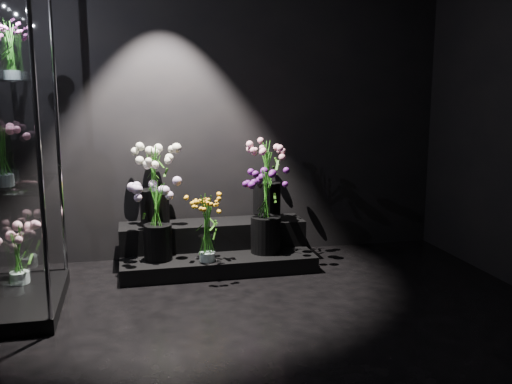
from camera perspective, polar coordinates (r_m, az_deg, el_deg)
name	(u,v)px	position (r m, az deg, el deg)	size (l,w,h in m)	color
floor	(286,347)	(3.50, 3.02, -15.20)	(4.00, 4.00, 0.00)	black
wall_back	(226,100)	(5.11, -3.01, 9.15)	(4.00, 4.00, 0.00)	black
display_riser	(215,248)	(4.96, -4.16, -5.58)	(1.60, 0.71, 0.36)	black
display_case	(3,145)	(4.12, -23.97, 4.33)	(0.62, 1.04, 2.28)	black
bouquet_orange_bells	(207,227)	(4.57, -4.94, -3.53)	(0.36, 0.36, 0.55)	white
bouquet_lilac	(157,213)	(4.64, -9.87, -2.11)	(0.47, 0.47, 0.64)	black
bouquet_purple	(266,210)	(4.78, 0.99, -1.78)	(0.35, 0.35, 0.70)	black
bouquet_cream_roses	(154,178)	(4.87, -10.18, 1.37)	(0.54, 0.54, 0.68)	black
bouquet_pink_roses	(267,175)	(4.98, 1.09, 1.72)	(0.36, 0.36, 0.70)	black
bouquet_case_pink	(2,149)	(3.97, -24.09, 3.91)	(0.33, 0.33, 0.45)	white
bouquet_case_magenta	(10,51)	(4.27, -23.35, 12.85)	(0.22, 0.22, 0.38)	white
bouquet_case_base_pink	(18,253)	(4.49, -22.71, -5.63)	(0.44, 0.44, 0.43)	white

